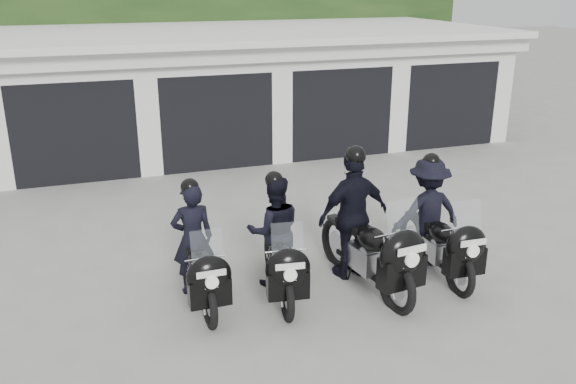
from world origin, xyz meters
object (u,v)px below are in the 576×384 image
object	(u,v)px
police_bike_c	(361,226)
police_bike_b	(277,241)
police_bike_d	(432,220)
police_bike_a	(197,255)

from	to	relation	value
police_bike_c	police_bike_b	bearing A→B (deg)	165.56
police_bike_b	police_bike_d	size ratio (longest dim) A/B	0.95
police_bike_a	police_bike_c	bearing A→B (deg)	-5.46
police_bike_b	police_bike_a	bearing A→B (deg)	-174.03
police_bike_a	police_bike_b	bearing A→B (deg)	-2.88
police_bike_a	police_bike_b	xyz separation A→B (m)	(1.12, -0.04, 0.05)
police_bike_a	police_bike_d	xyz separation A→B (m)	(3.54, -0.17, 0.10)
police_bike_d	police_bike_b	bearing A→B (deg)	178.98
police_bike_b	police_bike_c	xyz separation A→B (m)	(1.22, -0.15, 0.13)
police_bike_c	police_bike_d	bearing A→B (deg)	-5.88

